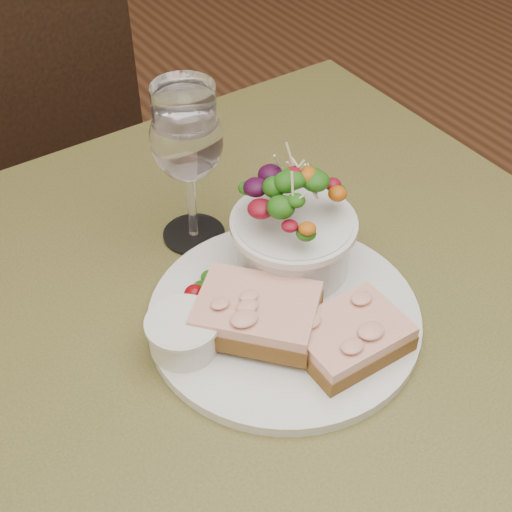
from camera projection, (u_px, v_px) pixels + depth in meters
cafe_table at (262, 388)px, 0.78m from camera, size 0.80×0.80×0.75m
chair_far at (19, 267)px, 1.43m from camera, size 0.49×0.49×0.90m
dinner_plate at (284, 317)px, 0.71m from camera, size 0.27×0.27×0.01m
sandwich_front at (350, 336)px, 0.66m from camera, size 0.10×0.08×0.03m
sandwich_back at (257, 313)px, 0.67m from camera, size 0.14×0.14×0.03m
ramekin at (183, 333)px, 0.66m from camera, size 0.06×0.06×0.04m
salad_bowl at (294, 221)px, 0.71m from camera, size 0.12×0.12×0.13m
garnish at (200, 290)px, 0.72m from camera, size 0.05×0.04×0.02m
wine_glass at (187, 144)px, 0.72m from camera, size 0.08×0.08×0.18m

